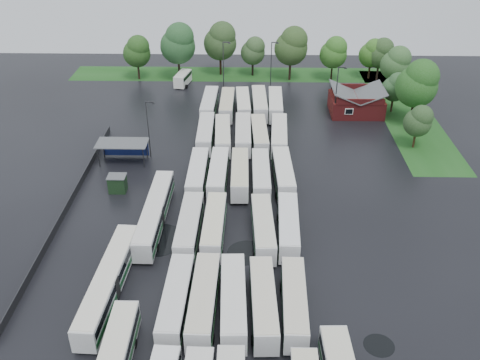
{
  "coord_description": "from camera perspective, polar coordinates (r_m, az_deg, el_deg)",
  "views": [
    {
      "loc": [
        3.42,
        -54.92,
        41.94
      ],
      "look_at": [
        2.0,
        12.0,
        2.5
      ],
      "focal_mm": 40.0,
      "sensor_mm": 36.0,
      "label": 1
    }
  ],
  "objects": [
    {
      "name": "bus_r2c1",
      "position": [
        69.22,
        -2.77,
        -4.92
      ],
      "size": [
        2.77,
        12.14,
        3.37
      ],
      "rotation": [
        0.0,
        0.0,
        -0.02
      ],
      "color": "silver",
      "rests_on": "ground"
    },
    {
      "name": "brick_building",
      "position": [
        107.57,
        12.27,
        7.93
      ],
      "size": [
        10.07,
        8.6,
        5.39
      ],
      "color": "maroon",
      "rests_on": "ground"
    },
    {
      "name": "west_fence",
      "position": [
        79.53,
        -17.79,
        -2.45
      ],
      "size": [
        0.1,
        50.0,
        1.2
      ],
      "primitive_type": "cube",
      "color": "#2D2D30",
      "rests_on": "ground"
    },
    {
      "name": "bus_r3c2",
      "position": [
        80.49,
        -0.02,
        0.64
      ],
      "size": [
        2.73,
        12.13,
        3.37
      ],
      "rotation": [
        0.0,
        0.0,
        0.01
      ],
      "color": "silver",
      "rests_on": "ground"
    },
    {
      "name": "tree_east_3",
      "position": [
        118.32,
        16.34,
        11.9
      ],
      "size": [
        6.17,
        6.17,
        10.21
      ],
      "color": "black",
      "rests_on": "ground"
    },
    {
      "name": "bus_r2c3",
      "position": [
        68.83,
        2.48,
        -5.13
      ],
      "size": [
        3.14,
        12.29,
        3.39
      ],
      "rotation": [
        0.0,
        0.0,
        0.05
      ],
      "color": "silver",
      "rests_on": "ground"
    },
    {
      "name": "bus_r1c4",
      "position": [
        58.62,
        5.79,
        -12.86
      ],
      "size": [
        2.86,
        12.04,
        3.33
      ],
      "rotation": [
        0.0,
        0.0,
        -0.03
      ],
      "color": "silver",
      "rests_on": "ground"
    },
    {
      "name": "bus_r1c3",
      "position": [
        58.33,
        2.52,
        -12.93
      ],
      "size": [
        3.05,
        12.24,
        3.38
      ],
      "rotation": [
        0.0,
        0.0,
        0.04
      ],
      "color": "silver",
      "rests_on": "ground"
    },
    {
      "name": "puddle_3",
      "position": [
        67.73,
        0.73,
        -7.75
      ],
      "size": [
        5.03,
        5.03,
        0.01
      ],
      "primitive_type": "cylinder",
      "color": "black",
      "rests_on": "ground"
    },
    {
      "name": "grass_strip_east",
      "position": [
        110.65,
        17.29,
        6.82
      ],
      "size": [
        10.0,
        50.0,
        0.01
      ],
      "primitive_type": "cube",
      "color": "#1B4F18",
      "rests_on": "ground"
    },
    {
      "name": "tree_east_4",
      "position": [
        125.89,
        13.94,
        13.02
      ],
      "size": [
        5.58,
        5.58,
        9.24
      ],
      "color": "#3B2717",
      "rests_on": "ground"
    },
    {
      "name": "bus_r2c4",
      "position": [
        69.35,
        5.18,
        -4.94
      ],
      "size": [
        2.97,
        12.23,
        3.38
      ],
      "rotation": [
        0.0,
        0.0,
        -0.03
      ],
      "color": "silver",
      "rests_on": "ground"
    },
    {
      "name": "tree_east_0",
      "position": [
        95.02,
        18.54,
        6.03
      ],
      "size": [
        4.74,
        4.74,
        7.85
      ],
      "color": "#3D2615",
      "rests_on": "ground"
    },
    {
      "name": "bus_r4c0",
      "position": [
        93.08,
        -3.69,
        4.95
      ],
      "size": [
        2.83,
        12.33,
        3.42
      ],
      "rotation": [
        0.0,
        0.0,
        0.02
      ],
      "color": "silver",
      "rests_on": "ground"
    },
    {
      "name": "grass_strip_north",
      "position": [
        126.86,
        0.52,
        11.2
      ],
      "size": [
        80.0,
        10.0,
        0.01
      ],
      "primitive_type": "cube",
      "color": "#1B4F18",
      "rests_on": "ground"
    },
    {
      "name": "tree_north_6",
      "position": [
        125.44,
        14.8,
        12.97
      ],
      "size": [
        5.83,
        5.83,
        9.65
      ],
      "color": "#35271B",
      "rests_on": "ground"
    },
    {
      "name": "tree_north_4",
      "position": [
        121.55,
        5.57,
        14.08
      ],
      "size": [
        7.37,
        7.37,
        12.2
      ],
      "color": "#312018",
      "rests_on": "ground"
    },
    {
      "name": "lamp_post_back_e",
      "position": [
        116.88,
        3.41,
        12.49
      ],
      "size": [
        1.56,
        0.3,
        10.13
      ],
      "color": "#2D2D30",
      "rests_on": "ground"
    },
    {
      "name": "bus_r5c2",
      "position": [
        105.14,
        0.33,
        8.08
      ],
      "size": [
        3.14,
        12.07,
        3.33
      ],
      "rotation": [
        0.0,
        0.0,
        0.05
      ],
      "color": "silver",
      "rests_on": "ground"
    },
    {
      "name": "tree_east_2",
      "position": [
        108.71,
        16.27,
        9.53
      ],
      "size": [
        4.88,
        4.88,
        8.09
      ],
      "color": "#352015",
      "rests_on": "ground"
    },
    {
      "name": "ground",
      "position": [
        69.19,
        -1.88,
        -6.83
      ],
      "size": [
        160.0,
        160.0,
        0.0
      ],
      "primitive_type": "plane",
      "color": "black",
      "rests_on": "ground"
    },
    {
      "name": "bus_r5c1",
      "position": [
        104.8,
        -1.39,
        8.01
      ],
      "size": [
        2.64,
        12.08,
        3.36
      ],
      "rotation": [
        0.0,
        0.0,
        -0.01
      ],
      "color": "silver",
      "rests_on": "ground"
    },
    {
      "name": "tree_north_2",
      "position": [
        124.45,
        -2.05,
        14.63
      ],
      "size": [
        7.45,
        7.45,
        12.33
      ],
      "color": "black",
      "rests_on": "ground"
    },
    {
      "name": "tree_north_0",
      "position": [
        123.94,
        -10.9,
        13.36
      ],
      "size": [
        6.1,
        6.1,
        10.11
      ],
      "color": "#322118",
      "rests_on": "ground"
    },
    {
      "name": "bus_r3c4",
      "position": [
        80.8,
        4.64,
        0.69
      ],
      "size": [
        3.12,
        12.5,
        3.45
      ],
      "rotation": [
        0.0,
        0.0,
        0.04
      ],
      "color": "silver",
      "rests_on": "ground"
    },
    {
      "name": "bus_r5c4",
      "position": [
        105.01,
        3.8,
        8.02
      ],
      "size": [
        2.85,
        12.44,
        3.45
      ],
      "rotation": [
        0.0,
        0.0,
        -0.02
      ],
      "color": "silver",
      "rests_on": "ground"
    },
    {
      "name": "puddle_2",
      "position": [
        70.68,
        -8.83,
        -6.31
      ],
      "size": [
        7.28,
        7.28,
        0.01
      ],
      "primitive_type": "cylinder",
      "color": "black",
      "rests_on": "ground"
    },
    {
      "name": "bus_r2c0",
      "position": [
        69.24,
        -5.42,
        -4.97
      ],
      "size": [
        2.81,
        12.5,
        3.47
      ],
      "rotation": [
        0.0,
        0.0,
        -0.01
      ],
      "color": "silver",
      "rests_on": "ground"
    },
    {
      "name": "bus_r1c1",
      "position": [
        58.58,
        -3.88,
        -12.67
      ],
      "size": [
        2.91,
        12.6,
        3.5
      ],
      "rotation": [
        0.0,
        0.0,
        -0.02
      ],
      "color": "silver",
      "rests_on": "ground"
    },
    {
      "name": "bus_r4c4",
      "position": [
        92.37,
        4.19,
        4.75
      ],
      "size": [
        3.2,
        12.65,
        3.49
      ],
      "rotation": [
        0.0,
        0.0,
        -0.04
      ],
      "color": "silver",
      "rests_on": "ground"
    },
    {
      "name": "bus_r3c0",
      "position": [
        80.72,
        -4.53,
        0.64
      ],
      "size": [
        2.61,
        12.2,
        3.39
      ],
      "rotation": [
        0.0,
        0.0,
        -0.0
      ],
      "color": "silver",
      "rests_on": "ground"
    },
    {
      "name": "tree_east_1",
      "position": [
        103.19,
        18.48,
        9.79
      ],
      "size": [
        7.59,
        7.59,
        12.57
      ],
      "color": "black",
      "rests_on": "ground"
    },
    {
      "name": "lamp_post_nw",
      "position": [
        87.94,
        -9.71,
        5.76
      ],
      "size": [
        1.53,
        0.3,
        9.93
      ],
      "color": "#2D2D30",
      "rests_on": "ground"
    },
    {
      "name": "utility_hut",
      "position": [
        81.2,
        -12.94,
        -0.36
      ],
      "size": [
        2.7,
        2.2,
        2.62
      ],
      "color": "black",
      "rests_on": "ground"
    },
    {
      "name": "lamp_post_back_w",
      "position": [
        114.57,
        -1.72,
        12.35
      ],
      "size": [
        1.66,
        0.32,
        10.78
      ],
      "color": "#2D2D30",
      "rests_on": "ground"
    },
    {
      "name": "wash_shed",
      "position": [
        88.67,
        -12.39,
        3.7
      ],
      "size": [
        8.2,
        4.2,
        3.58
      ],
      "color": "#2D2D30",
      "rests_on": "ground"
    },
    {
      "name": "artic_bus_west_c",
      "position": [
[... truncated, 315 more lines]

